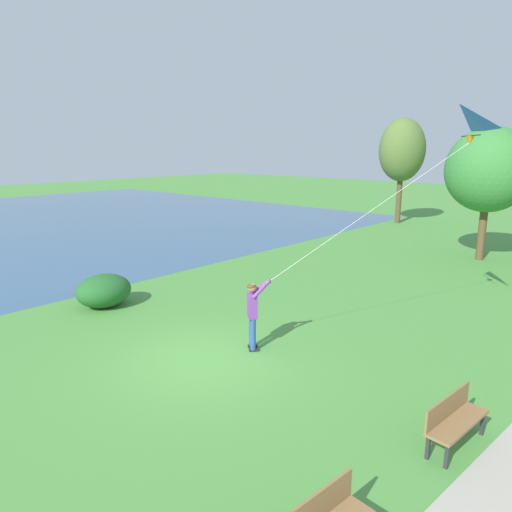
% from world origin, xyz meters
% --- Properties ---
extents(ground_plane, '(120.00, 120.00, 0.00)m').
position_xyz_m(ground_plane, '(0.00, 0.00, 0.00)').
color(ground_plane, '#4C8E3D').
extents(person_kite_flyer, '(0.57, 0.61, 1.83)m').
position_xyz_m(person_kite_flyer, '(0.43, 1.29, 1.05)').
color(person_kite_flyer, '#232328').
rests_on(person_kite_flyer, ground).
extents(flying_kite, '(3.69, 4.51, 4.16)m').
position_xyz_m(flying_kite, '(3.62, 5.19, 5.50)').
color(flying_kite, blue).
extents(park_bench_far_walkway, '(0.58, 1.54, 0.88)m').
position_xyz_m(park_bench_far_walkway, '(5.60, 0.67, 0.51)').
color(park_bench_far_walkway, olive).
rests_on(park_bench_far_walkway, ground).
extents(tree_treeline_right, '(3.68, 3.62, 5.89)m').
position_xyz_m(tree_treeline_right, '(1.50, 15.40, 4.01)').
color(tree_treeline_right, brown).
rests_on(tree_treeline_right, ground).
extents(tree_horizon_far, '(2.92, 3.20, 6.87)m').
position_xyz_m(tree_horizon_far, '(-6.11, 22.96, 4.79)').
color(tree_horizon_far, brown).
rests_on(tree_horizon_far, ground).
extents(lakeside_shrub, '(1.48, 1.78, 1.05)m').
position_xyz_m(lakeside_shrub, '(-5.34, 0.53, 0.52)').
color(lakeside_shrub, '#236028').
rests_on(lakeside_shrub, ground).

